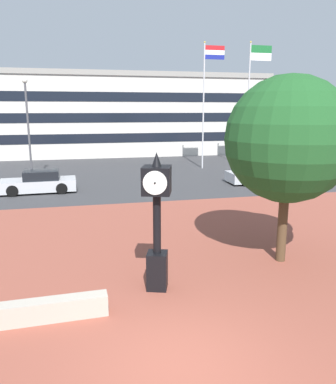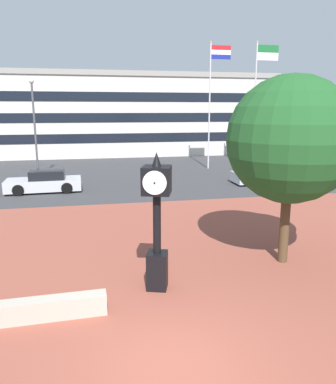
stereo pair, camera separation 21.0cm
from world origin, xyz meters
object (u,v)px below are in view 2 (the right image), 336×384
(street_clock, at_px, (157,219))
(car_street_near, at_px, (45,182))
(street_lamp_post, at_px, (34,118))
(flagpole_primary, at_px, (212,95))
(plaza_tree, at_px, (294,142))
(car_street_mid, at_px, (265,175))
(civic_building, at_px, (122,114))
(flagpole_secondary, at_px, (258,92))

(street_clock, bearing_deg, car_street_near, 125.71)
(car_street_near, height_order, street_lamp_post, street_lamp_post)
(street_clock, xyz_separation_m, street_lamp_post, (-5.36, 18.21, 2.19))
(street_clock, height_order, flagpole_primary, flagpole_primary)
(plaza_tree, distance_m, street_lamp_post, 19.67)
(street_clock, relative_size, car_street_mid, 0.91)
(car_street_near, relative_size, flagpole_primary, 0.44)
(car_street_near, bearing_deg, civic_building, -18.38)
(flagpole_secondary, relative_size, civic_building, 0.31)
(plaza_tree, xyz_separation_m, car_street_mid, (5.02, 12.09, -3.20))
(plaza_tree, height_order, flagpole_primary, flagpole_primary)
(plaza_tree, distance_m, civic_building, 34.42)
(car_street_near, height_order, car_street_mid, same)
(plaza_tree, bearing_deg, flagpole_secondary, 68.74)
(car_street_near, relative_size, car_street_mid, 1.06)
(flagpole_primary, distance_m, flagpole_secondary, 3.89)
(civic_building, height_order, street_lamp_post, civic_building)
(flagpole_secondary, relative_size, street_lamp_post, 1.47)
(flagpole_primary, bearing_deg, civic_building, 110.96)
(street_clock, distance_m, plaza_tree, 4.92)
(car_street_near, bearing_deg, flagpole_secondary, -69.55)
(flagpole_secondary, bearing_deg, street_clock, -120.39)
(street_lamp_post, bearing_deg, car_street_mid, -18.58)
(flagpole_secondary, xyz_separation_m, street_lamp_post, (-17.18, -1.95, -1.95))
(street_clock, bearing_deg, flagpole_primary, 86.17)
(street_clock, xyz_separation_m, flagpole_primary, (7.94, 20.17, 3.89))
(street_clock, xyz_separation_m, flagpole_secondary, (11.83, 20.17, 4.14))
(car_street_near, distance_m, civic_building, 23.25)
(flagpole_primary, xyz_separation_m, civic_building, (-5.87, 15.32, -1.63))
(car_street_near, xyz_separation_m, street_lamp_post, (-0.98, 4.77, 3.57))
(car_street_mid, bearing_deg, street_lamp_post, 71.49)
(plaza_tree, relative_size, car_street_mid, 1.42)
(street_clock, distance_m, civic_building, 35.62)
(civic_building, bearing_deg, flagpole_primary, -69.04)
(car_street_near, distance_m, street_lamp_post, 6.04)
(street_clock, bearing_deg, flagpole_secondary, 77.27)
(car_street_mid, height_order, civic_building, civic_building)
(civic_building, distance_m, street_lamp_post, 18.80)
(flagpole_primary, bearing_deg, street_lamp_post, -171.65)
(flagpole_primary, height_order, civic_building, flagpole_primary)
(civic_building, relative_size, street_lamp_post, 4.69)
(car_street_near, relative_size, street_lamp_post, 0.64)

